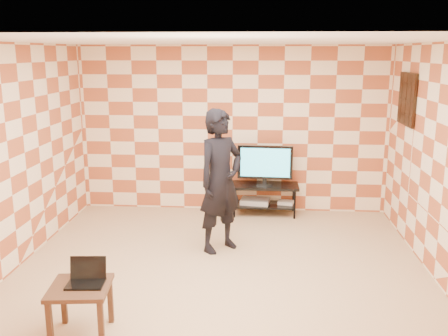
{
  "coord_description": "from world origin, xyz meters",
  "views": [
    {
      "loc": [
        0.45,
        -5.54,
        2.58
      ],
      "look_at": [
        0.0,
        0.6,
        1.15
      ],
      "focal_mm": 40.0,
      "sensor_mm": 36.0,
      "label": 1
    }
  ],
  "objects_px": {
    "tv": "(265,163)",
    "side_table": "(80,295)",
    "person": "(220,181)",
    "tv_stand": "(264,193)"
  },
  "relations": [
    {
      "from": "tv",
      "to": "side_table",
      "type": "xyz_separation_m",
      "value": [
        -1.71,
        -3.7,
        -0.44
      ]
    },
    {
      "from": "side_table",
      "to": "person",
      "type": "distance_m",
      "value": 2.51
    },
    {
      "from": "tv_stand",
      "to": "person",
      "type": "height_order",
      "value": "person"
    },
    {
      "from": "tv_stand",
      "to": "person",
      "type": "relative_size",
      "value": 0.58
    },
    {
      "from": "person",
      "to": "tv",
      "type": "bearing_deg",
      "value": 23.82
    },
    {
      "from": "tv_stand",
      "to": "tv",
      "type": "xyz_separation_m",
      "value": [
        0.0,
        -0.0,
        0.49
      ]
    },
    {
      "from": "side_table",
      "to": "tv_stand",
      "type": "bearing_deg",
      "value": 65.21
    },
    {
      "from": "tv_stand",
      "to": "side_table",
      "type": "xyz_separation_m",
      "value": [
        -1.71,
        -3.71,
        0.04
      ]
    },
    {
      "from": "tv_stand",
      "to": "side_table",
      "type": "distance_m",
      "value": 4.08
    },
    {
      "from": "tv_stand",
      "to": "tv",
      "type": "height_order",
      "value": "tv"
    }
  ]
}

